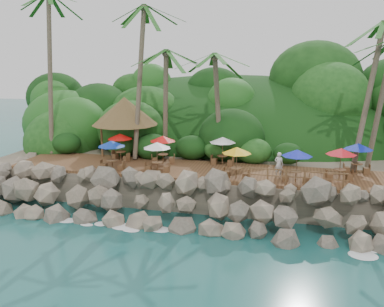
# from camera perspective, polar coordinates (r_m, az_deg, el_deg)

# --- Properties ---
(ground) EXTENTS (140.00, 140.00, 0.00)m
(ground) POSITION_cam_1_polar(r_m,az_deg,el_deg) (24.09, -3.56, -11.04)
(ground) COLOR #19514F
(ground) RESTS_ON ground
(land_base) EXTENTS (32.00, 25.20, 2.10)m
(land_base) POSITION_cam_1_polar(r_m,az_deg,el_deg) (38.57, 3.64, -0.19)
(land_base) COLOR gray
(land_base) RESTS_ON ground
(jungle_hill) EXTENTS (44.80, 28.00, 15.40)m
(jungle_hill) POSITION_cam_1_polar(r_m,az_deg,el_deg) (46.02, 5.34, 0.59)
(jungle_hill) COLOR #143811
(jungle_hill) RESTS_ON ground
(seawall) EXTENTS (29.00, 4.00, 2.30)m
(seawall) POSITION_cam_1_polar(r_m,az_deg,el_deg) (25.44, -2.22, -6.91)
(seawall) COLOR gray
(seawall) RESTS_ON ground
(terrace) EXTENTS (26.00, 5.00, 0.20)m
(terrace) POSITION_cam_1_polar(r_m,az_deg,el_deg) (28.81, -0.00, -2.33)
(terrace) COLOR brown
(terrace) RESTS_ON land_base
(jungle_foliage) EXTENTS (44.00, 16.00, 12.00)m
(jungle_foliage) POSITION_cam_1_polar(r_m,az_deg,el_deg) (37.87, 3.33, -2.07)
(jungle_foliage) COLOR #143811
(jungle_foliage) RESTS_ON ground
(foam_line) EXTENTS (25.20, 0.80, 0.06)m
(foam_line) POSITION_cam_1_polar(r_m,az_deg,el_deg) (24.34, -3.34, -10.70)
(foam_line) COLOR white
(foam_line) RESTS_ON ground
(palms) EXTENTS (30.61, 6.62, 13.76)m
(palms) POSITION_cam_1_polar(r_m,az_deg,el_deg) (30.31, 2.95, 17.12)
(palms) COLOR brown
(palms) RESTS_ON ground
(palapa) EXTENTS (5.27, 5.27, 4.60)m
(palapa) POSITION_cam_1_polar(r_m,az_deg,el_deg) (33.15, -9.33, 5.84)
(palapa) COLOR brown
(palapa) RESTS_ON ground
(dining_clusters) EXTENTS (18.75, 5.10, 2.06)m
(dining_clusters) POSITION_cam_1_polar(r_m,az_deg,el_deg) (27.87, 3.78, 0.96)
(dining_clusters) COLOR brown
(dining_clusters) RESTS_ON terrace
(railing) EXTENTS (6.10, 0.10, 1.00)m
(railing) POSITION_cam_1_polar(r_m,az_deg,el_deg) (25.54, 14.15, -3.08)
(railing) COLOR brown
(railing) RESTS_ON terrace
(waiter) EXTENTS (0.69, 0.57, 1.64)m
(waiter) POSITION_cam_1_polar(r_m,az_deg,el_deg) (27.26, 11.96, -1.50)
(waiter) COLOR silver
(waiter) RESTS_ON terrace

